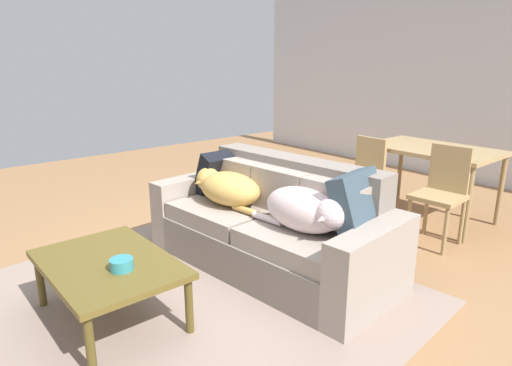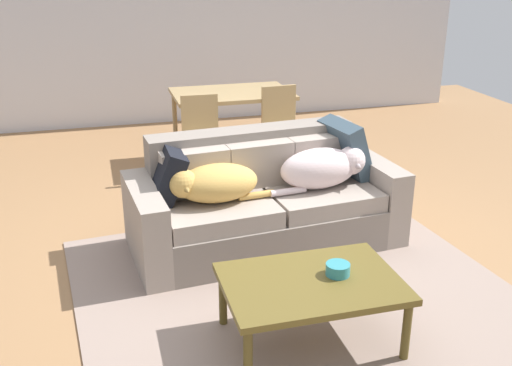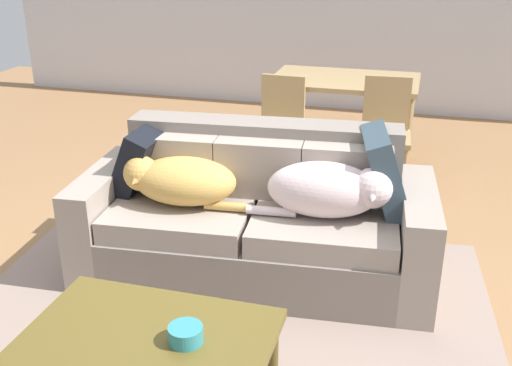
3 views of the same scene
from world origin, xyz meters
TOP-DOWN VIEW (x-y plane):
  - ground_plane at (0.00, 0.00)m, footprint 10.00×10.00m
  - area_rug at (0.14, -0.66)m, footprint 3.07×2.93m
  - couch at (0.14, 0.17)m, footprint 2.12×1.06m
  - dog_on_left_cushion at (-0.28, 0.02)m, footprint 0.77×0.43m
  - dog_on_right_cushion at (0.59, 0.06)m, footprint 0.79×0.37m
  - throw_pillow_by_left_arm at (-0.59, 0.16)m, footprint 0.29×0.39m
  - throw_pillow_by_right_arm at (0.86, 0.29)m, footprint 0.36×0.51m
  - coffee_table at (0.04, -1.16)m, footprint 1.01×0.70m
  - bowl_on_coffee_table at (0.21, -1.14)m, footprint 0.14×0.14m
  - dining_table at (0.37, 2.17)m, footprint 1.24×0.81m
  - dining_chair_near_left at (-0.07, 1.60)m, footprint 0.42×0.42m
  - dining_chair_near_right at (0.76, 1.65)m, footprint 0.42×0.42m

SIDE VIEW (x-z plane):
  - ground_plane at x=0.00m, z-range 0.00..0.00m
  - area_rug at x=0.14m, z-range 0.00..0.01m
  - couch at x=0.14m, z-range -0.10..0.76m
  - coffee_table at x=0.04m, z-range 0.16..0.58m
  - bowl_on_coffee_table at x=0.21m, z-range 0.41..0.48m
  - dining_chair_near_left at x=-0.07m, z-range 0.06..0.92m
  - dining_chair_near_right at x=0.76m, z-range 0.06..0.95m
  - dog_on_left_cushion at x=-0.28m, z-range 0.46..0.74m
  - dog_on_right_cushion at x=0.59m, z-range 0.46..0.78m
  - throw_pillow_by_left_arm at x=-0.59m, z-range 0.43..0.85m
  - throw_pillow_by_right_arm at x=0.86m, z-range 0.43..0.91m
  - dining_table at x=0.37m, z-range 0.30..1.07m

